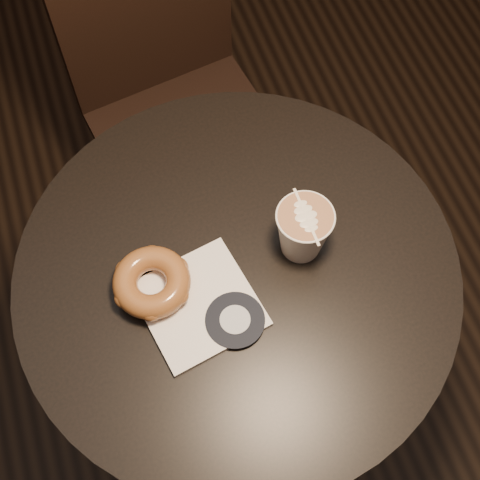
{
  "coord_description": "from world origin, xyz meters",
  "views": [
    {
      "loc": [
        -0.13,
        -0.41,
        1.7
      ],
      "look_at": [
        0.01,
        0.03,
        0.79
      ],
      "focal_mm": 50.0,
      "sensor_mm": 36.0,
      "label": 1
    }
  ],
  "objects_px": {
    "cafe_table": "(237,314)",
    "doughnut": "(152,282)",
    "latte_cup": "(303,231)",
    "pastry_bag": "(199,304)",
    "chair": "(168,79)"
  },
  "relations": [
    {
      "from": "cafe_table",
      "to": "doughnut",
      "type": "xyz_separation_m",
      "value": [
        -0.13,
        0.01,
        0.23
      ]
    },
    {
      "from": "latte_cup",
      "to": "cafe_table",
      "type": "bearing_deg",
      "value": -176.63
    },
    {
      "from": "cafe_table",
      "to": "doughnut",
      "type": "bearing_deg",
      "value": 176.21
    },
    {
      "from": "chair",
      "to": "doughnut",
      "type": "xyz_separation_m",
      "value": [
        -0.16,
        -0.57,
        0.23
      ]
    },
    {
      "from": "doughnut",
      "to": "latte_cup",
      "type": "relative_size",
      "value": 1.2
    },
    {
      "from": "pastry_bag",
      "to": "doughnut",
      "type": "distance_m",
      "value": 0.08
    },
    {
      "from": "chair",
      "to": "pastry_bag",
      "type": "bearing_deg",
      "value": -108.6
    },
    {
      "from": "cafe_table",
      "to": "latte_cup",
      "type": "relative_size",
      "value": 7.59
    },
    {
      "from": "chair",
      "to": "latte_cup",
      "type": "bearing_deg",
      "value": -91.16
    },
    {
      "from": "chair",
      "to": "latte_cup",
      "type": "xyz_separation_m",
      "value": [
        0.08,
        -0.57,
        0.25
      ]
    },
    {
      "from": "pastry_bag",
      "to": "doughnut",
      "type": "relative_size",
      "value": 1.39
    },
    {
      "from": "latte_cup",
      "to": "chair",
      "type": "bearing_deg",
      "value": 97.84
    },
    {
      "from": "pastry_bag",
      "to": "latte_cup",
      "type": "bearing_deg",
      "value": 3.32
    },
    {
      "from": "cafe_table",
      "to": "doughnut",
      "type": "distance_m",
      "value": 0.26
    },
    {
      "from": "cafe_table",
      "to": "pastry_bag",
      "type": "distance_m",
      "value": 0.22
    }
  ]
}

